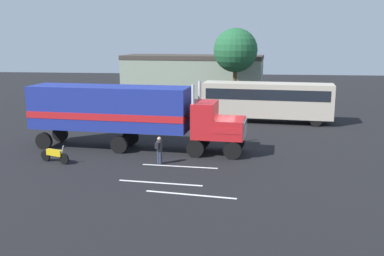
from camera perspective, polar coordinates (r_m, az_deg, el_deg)
name	(u,v)px	position (r m, az deg, el deg)	size (l,w,h in m)	color
ground_plane	(215,152)	(28.44, 2.95, -3.10)	(120.00, 120.00, 0.00)	black
lane_stripe_near	(180,166)	(25.25, -1.61, -5.01)	(4.40, 0.16, 0.01)	silver
lane_stripe_mid	(160,183)	(22.53, -4.15, -7.14)	(4.40, 0.16, 0.01)	silver
lane_stripe_far	(191,195)	(20.88, -0.19, -8.67)	(4.40, 0.16, 0.01)	silver
semi_truck	(126,111)	(28.92, -8.60, 2.15)	(14.33, 3.83, 4.50)	red
person_bystander	(159,149)	(25.56, -4.29, -2.77)	(0.41, 0.48, 1.63)	#2D3347
parked_bus	(267,98)	(38.47, 9.75, 3.81)	(11.21, 3.69, 3.40)	#BFB29E
parked_car	(114,115)	(37.47, -10.12, 1.63)	(4.71, 2.84, 1.57)	#B7B7BC
motorcycle	(55,155)	(27.11, -17.42, -3.34)	(2.01, 0.85, 1.12)	black
tree_left	(235,50)	(48.39, 5.68, 10.01)	(4.77, 4.77, 8.25)	brown
building_backdrop	(193,74)	(55.11, 0.12, 7.05)	(17.64, 7.60, 5.06)	gray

